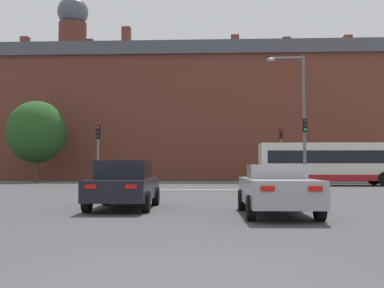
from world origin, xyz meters
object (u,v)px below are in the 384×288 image
Objects in this scene: bus_crossing_lead at (333,163)px; traffic_light_near_right at (305,142)px; traffic_light_near_left at (98,146)px; car_roadster_right at (277,189)px; street_lamp_junction at (298,108)px; traffic_light_far_right at (281,147)px; pedestrian_waiting at (311,170)px; car_saloon_left at (124,184)px.

traffic_light_near_right reaches higher than bus_crossing_lead.
traffic_light_near_left is at bearing -177.39° from traffic_light_near_right.
car_roadster_right is 17.50m from street_lamp_junction.
traffic_light_near_left is 12.51m from street_lamp_junction.
traffic_light_near_right is (-3.17, -6.35, 1.20)m from bus_crossing_lead.
traffic_light_far_right is at bearing 80.65° from car_roadster_right.
traffic_light_far_right reaches higher than traffic_light_near_right.
car_roadster_right is 0.56× the size of street_lamp_junction.
traffic_light_near_left reaches higher than bus_crossing_lead.
pedestrian_waiting is at bearing 75.72° from car_roadster_right.
traffic_light_far_right is at bearing 45.01° from traffic_light_near_left.
traffic_light_near_right is 13.65m from pedestrian_waiting.
bus_crossing_lead is 6.89m from pedestrian_waiting.
car_saloon_left is 0.43× the size of bus_crossing_lead.
car_roadster_right is 1.22× the size of traffic_light_near_left.
traffic_light_far_right reaches higher than car_roadster_right.
bus_crossing_lead reaches higher than car_saloon_left.
pedestrian_waiting is at bearing 42.06° from traffic_light_near_left.
street_lamp_junction is (12.13, 1.87, 2.45)m from traffic_light_near_left.
street_lamp_junction is at bearing -92.20° from traffic_light_far_right.
bus_crossing_lead reaches higher than car_roadster_right.
street_lamp_junction is at bearing 97.88° from traffic_light_near_right.
bus_crossing_lead is at bearing 71.26° from car_roadster_right.
street_lamp_junction is (-0.41, -10.67, 2.03)m from traffic_light_far_right.
traffic_light_near_right is at bearing -82.12° from street_lamp_junction.
pedestrian_waiting reaches higher than car_roadster_right.
street_lamp_junction is at bearing 143.68° from pedestrian_waiting.
traffic_light_far_right is 2.60× the size of pedestrian_waiting.
bus_crossing_lead is 2.35× the size of traffic_light_far_right.
car_saloon_left is 0.97× the size of car_roadster_right.
traffic_light_near_left reaches higher than car_saloon_left.
traffic_light_near_left is 17.74m from traffic_light_far_right.
car_roadster_right is at bearing -23.04° from car_saloon_left.
pedestrian_waiting is (2.72, 1.22, -1.98)m from traffic_light_far_right.
traffic_light_near_right is at bearing 75.30° from car_roadster_right.
traffic_light_near_left is at bearing 119.17° from car_roadster_right.
car_roadster_right is 1.10× the size of traffic_light_near_right.
traffic_light_near_right reaches higher than traffic_light_near_left.
street_lamp_junction reaches higher than bus_crossing_lead.
car_saloon_left is at bearing -30.07° from bus_crossing_lead.
traffic_light_far_right is 3.58m from pedestrian_waiting.
car_roadster_right is (4.62, -1.87, -0.06)m from car_saloon_left.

